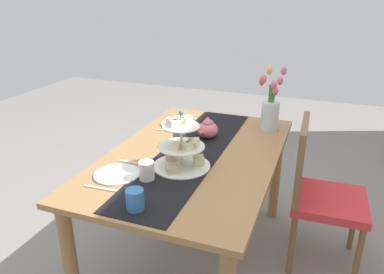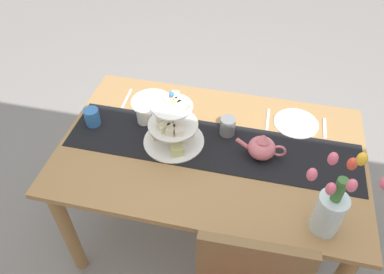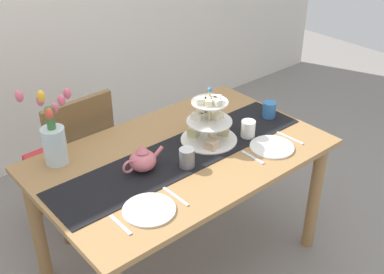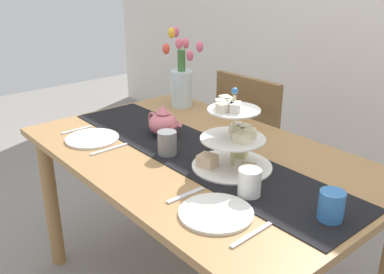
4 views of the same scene
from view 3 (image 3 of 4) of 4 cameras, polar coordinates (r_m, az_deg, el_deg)
ground_plane at (r=2.91m, az=-1.10°, el=-14.37°), size 8.00×8.00×0.00m
dining_table at (r=2.50m, az=-1.24°, el=-4.03°), size 1.47×0.91×0.74m
chair_left at (r=2.94m, az=-13.81°, el=-2.17°), size 0.43×0.43×0.91m
table_runner at (r=2.43m, az=-1.04°, el=-1.99°), size 1.43×0.33×0.00m
tiered_cake_stand at (r=2.49m, az=2.01°, el=1.60°), size 0.30×0.30×0.30m
teapot at (r=2.29m, az=-5.91°, el=-2.70°), size 0.24×0.13×0.14m
tulip_vase at (r=2.39m, az=-16.15°, el=-0.03°), size 0.26×0.16×0.41m
dinner_plate_left at (r=2.07m, az=-5.12°, el=-8.61°), size 0.23×0.23×0.01m
fork_left at (r=2.01m, az=-8.51°, el=-10.29°), size 0.02×0.15×0.01m
knife_left at (r=2.14m, az=-1.95°, el=-7.09°), size 0.02×0.17×0.01m
dinner_plate_right at (r=2.51m, az=9.47°, el=-1.18°), size 0.23×0.23×0.01m
fork_right at (r=2.42m, az=7.20°, el=-2.40°), size 0.02×0.15×0.01m
knife_right at (r=2.61m, az=11.57°, el=-0.12°), size 0.02×0.17×0.01m
mug_grey at (r=2.30m, az=-0.61°, el=-2.48°), size 0.08×0.08×0.09m
mug_white_text at (r=2.57m, az=6.69°, el=0.95°), size 0.08×0.08×0.09m
mug_orange at (r=2.78m, az=9.17°, el=3.20°), size 0.08×0.08×0.09m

